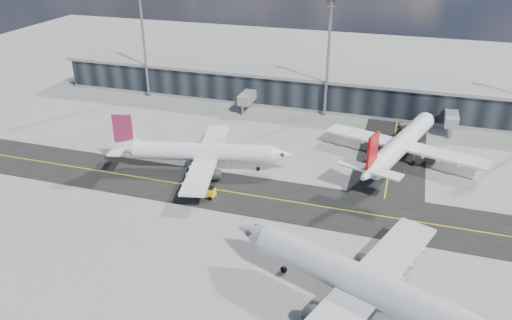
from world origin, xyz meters
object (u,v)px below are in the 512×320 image
object	(u,v)px
airliner_near	(376,289)
service_van	(409,128)
airliner_af	(200,152)
baggage_tug	(208,192)
airliner_redtail	(401,144)

from	to	relation	value
airliner_near	service_van	distance (m)	64.44
airliner_af	baggage_tug	xyz separation A→B (m)	(5.87, -10.33, -2.58)
airliner_redtail	service_van	world-z (taller)	airliner_redtail
airliner_near	airliner_af	bearing A→B (deg)	70.53
airliner_af	airliner_redtail	world-z (taller)	airliner_redtail
airliner_af	airliner_near	world-z (taller)	airliner_near
airliner_redtail	airliner_near	distance (m)	47.05
service_van	baggage_tug	bearing A→B (deg)	-162.87
airliner_af	airliner_redtail	bearing A→B (deg)	99.61
airliner_near	service_van	xyz separation A→B (m)	(2.21, 64.31, -3.57)
baggage_tug	airliner_redtail	bearing A→B (deg)	132.00
airliner_af	baggage_tug	world-z (taller)	airliner_af
airliner_af	airliner_near	bearing A→B (deg)	37.24
airliner_redtail	airliner_near	world-z (taller)	airliner_near
airliner_near	baggage_tug	distance (m)	38.01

